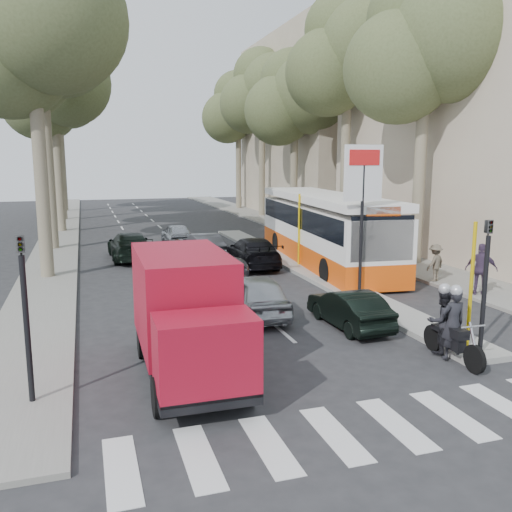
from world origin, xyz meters
The scene contains 31 objects.
ground centered at (0.00, 0.00, 0.00)m, with size 120.00×120.00×0.00m, color #28282B.
sidewalk_right centered at (8.60, 25.00, 0.06)m, with size 3.20×70.00×0.12m, color gray.
median_left centered at (-8.00, 28.00, 0.06)m, with size 2.40×64.00×0.12m, color gray.
traffic_island centered at (3.25, 11.00, 0.08)m, with size 1.50×26.00×0.16m, color gray.
building_near centered at (15.50, 12.00, 9.00)m, with size 11.00×18.00×18.00m, color #C2B39A.
building_far centered at (15.50, 34.00, 8.00)m, with size 11.00×20.00×16.00m, color #B7A88E.
billboard centered at (3.25, 5.00, 3.70)m, with size 1.50×12.10×5.60m.
traffic_light_island centered at (3.25, -1.50, 2.49)m, with size 0.16×0.41×3.60m.
traffic_light_left centered at (-7.60, -1.00, 2.49)m, with size 0.16×0.41×3.60m.
tree_l_a centered at (-7.87, 12.11, 10.38)m, with size 7.40×7.20×14.10m.
tree_l_b centered at (-7.97, 20.11, 11.07)m, with size 7.40×7.20×14.88m.
tree_l_c centered at (-7.77, 28.11, 10.04)m, with size 7.40×7.20×13.71m.
tree_l_d centered at (-7.87, 36.11, 11.76)m, with size 7.40×7.20×15.66m.
tree_l_e centered at (-7.97, 44.11, 10.73)m, with size 7.40×7.20×14.49m.
tree_r_a centered at (9.13, 10.11, 10.38)m, with size 7.40×7.20×14.10m.
tree_r_b centered at (9.23, 18.11, 11.42)m, with size 7.40×7.20×15.27m.
tree_r_c centered at (9.03, 26.11, 9.69)m, with size 7.40×7.20×13.32m.
tree_r_d centered at (9.13, 34.11, 11.07)m, with size 7.40×7.20×14.88m.
tree_r_e centered at (9.23, 42.11, 10.38)m, with size 7.40×7.20×14.10m.
silver_hatchback centered at (-1.10, 4.00, 0.70)m, with size 1.65×4.10×1.40m, color #A7ABB0.
dark_hatchback centered at (1.22, 1.91, 0.58)m, with size 1.23×3.53×1.16m, color black.
queue_car_a centered at (-1.51, 10.20, 0.70)m, with size 2.34×5.06×1.41m, color #505158.
queue_car_b centered at (1.24, 11.95, 0.70)m, with size 1.96×4.82×1.40m, color black.
queue_car_c centered at (-1.10, 19.82, 0.64)m, with size 1.51×3.76×1.28m, color #AAAEB3.
queue_car_d centered at (-0.50, 15.00, 0.65)m, with size 1.37×3.93×1.29m, color #45474C.
queue_car_e centered at (-4.22, 15.61, 0.70)m, with size 1.97×4.85×1.41m, color black.
red_truck centered at (-4.20, -0.28, 1.52)m, with size 2.14×5.43×2.88m.
city_bus centered at (4.80, 11.60, 1.82)m, with size 4.07×13.35×3.46m.
motorcycle centered at (2.40, -1.25, 0.91)m, with size 0.85×2.36×2.01m.
pedestrian_near centered at (7.51, 3.63, 1.08)m, with size 1.13×0.55×1.92m, color #46344F.
pedestrian_far centered at (7.30, 6.09, 0.89)m, with size 1.00×0.44×1.55m, color brown.
Camera 1 is at (-6.36, -12.50, 5.08)m, focal length 38.00 mm.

